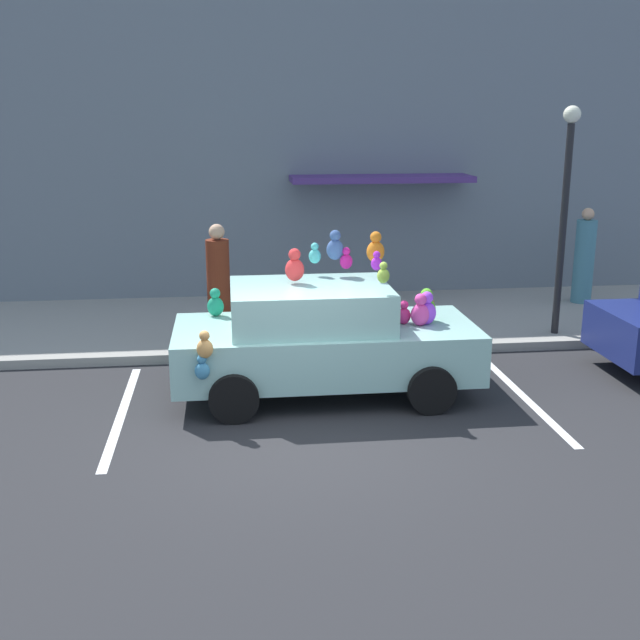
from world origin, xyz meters
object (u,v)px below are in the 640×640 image
(pedestrian_near_shopfront, at_px, (219,286))
(pedestrian_walking_past, at_px, (584,259))
(plush_covered_car, at_px, (322,338))
(street_lamp_post, at_px, (565,197))
(teddy_bear_on_sidewalk, at_px, (427,317))

(pedestrian_near_shopfront, distance_m, pedestrian_walking_past, 7.36)
(plush_covered_car, distance_m, pedestrian_near_shopfront, 2.81)
(plush_covered_car, xyz_separation_m, street_lamp_post, (4.28, 2.06, 1.66))
(pedestrian_near_shopfront, relative_size, pedestrian_walking_past, 1.02)
(street_lamp_post, distance_m, pedestrian_near_shopfront, 5.89)
(plush_covered_car, height_order, street_lamp_post, street_lamp_post)
(plush_covered_car, relative_size, pedestrian_walking_past, 2.20)
(teddy_bear_on_sidewalk, bearing_deg, pedestrian_near_shopfront, 179.39)
(pedestrian_walking_past, bearing_deg, plush_covered_car, -143.95)
(street_lamp_post, xyz_separation_m, pedestrian_walking_past, (1.44, 2.11, -1.45))
(street_lamp_post, xyz_separation_m, pedestrian_near_shopfront, (-5.71, 0.35, -1.42))
(plush_covered_car, xyz_separation_m, pedestrian_near_shopfront, (-1.42, 2.42, 0.23))
(teddy_bear_on_sidewalk, height_order, pedestrian_near_shopfront, pedestrian_near_shopfront)
(teddy_bear_on_sidewalk, bearing_deg, plush_covered_car, -131.67)
(pedestrian_near_shopfront, bearing_deg, teddy_bear_on_sidewalk, -0.61)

